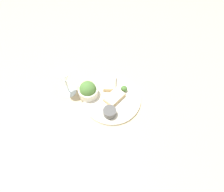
% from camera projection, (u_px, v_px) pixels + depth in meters
% --- Properties ---
extents(ground_plane, '(4.00, 4.00, 0.00)m').
position_uv_depth(ground_plane, '(112.00, 100.00, 0.91)').
color(ground_plane, '#C6B289').
extents(dinner_plate, '(0.29, 0.29, 0.01)m').
position_uv_depth(dinner_plate, '(112.00, 99.00, 0.90)').
color(dinner_plate, silver).
rests_on(dinner_plate, ground_plane).
extents(salad_bowl, '(0.10, 0.10, 0.09)m').
position_uv_depth(salad_bowl, '(88.00, 90.00, 0.88)').
color(salad_bowl, silver).
rests_on(salad_bowl, dinner_plate).
extents(sauce_ramekin, '(0.06, 0.06, 0.04)m').
position_uv_depth(sauce_ramekin, '(110.00, 112.00, 0.83)').
color(sauce_ramekin, '#4C4C4C').
rests_on(sauce_ramekin, dinner_plate).
extents(cheese_toast_near, '(0.12, 0.11, 0.03)m').
position_uv_depth(cheese_toast_near, '(115.00, 97.00, 0.89)').
color(cheese_toast_near, '#D1B27F').
rests_on(cheese_toast_near, dinner_plate).
extents(cheese_toast_far, '(0.11, 0.08, 0.03)m').
position_uv_depth(cheese_toast_far, '(110.00, 83.00, 0.93)').
color(cheese_toast_far, '#D1B27F').
rests_on(cheese_toast_far, dinner_plate).
extents(wine_glass, '(0.08, 0.08, 0.16)m').
position_uv_depth(wine_glass, '(64.00, 78.00, 0.84)').
color(wine_glass, silver).
rests_on(wine_glass, ground_plane).
extents(garnish, '(0.03, 0.03, 0.03)m').
position_uv_depth(garnish, '(124.00, 89.00, 0.91)').
color(garnish, '#477533').
rests_on(garnish, dinner_plate).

